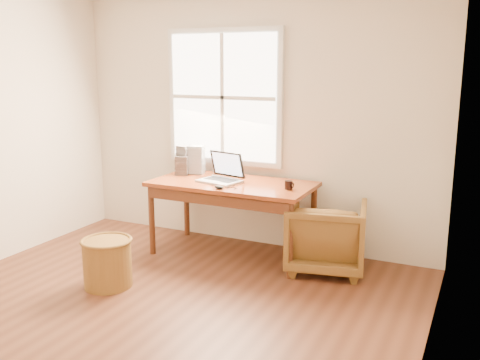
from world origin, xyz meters
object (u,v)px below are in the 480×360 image
object	(u,v)px
laptop	(219,167)
cd_stack_a	(197,160)
coffee_mug	(289,185)
wicker_stool	(107,263)
desk	(232,184)
armchair	(327,236)

from	to	relation	value
laptop	cd_stack_a	xyz separation A→B (m)	(-0.41, 0.27, -0.01)
coffee_mug	wicker_stool	bearing A→B (deg)	-116.58
coffee_mug	cd_stack_a	world-z (taller)	cd_stack_a
desk	wicker_stool	size ratio (longest dim) A/B	3.87
desk	armchair	bearing A→B (deg)	0.00
wicker_stool	coffee_mug	bearing A→B (deg)	42.45
coffee_mug	laptop	bearing A→B (deg)	-158.09
cd_stack_a	coffee_mug	bearing A→B (deg)	-12.97
armchair	wicker_stool	xyz separation A→B (m)	(-1.60, -1.18, -0.12)
desk	laptop	bearing A→B (deg)	-150.67
desk	cd_stack_a	xyz separation A→B (m)	(-0.52, 0.21, 0.17)
desk	coffee_mug	bearing A→B (deg)	-4.78
coffee_mug	cd_stack_a	xyz separation A→B (m)	(-1.13, 0.26, 0.11)
coffee_mug	cd_stack_a	size ratio (longest dim) A/B	0.28
desk	cd_stack_a	world-z (taller)	cd_stack_a
wicker_stool	cd_stack_a	bearing A→B (deg)	85.79
desk	cd_stack_a	size ratio (longest dim) A/B	5.41
armchair	laptop	size ratio (longest dim) A/B	1.65
wicker_stool	laptop	world-z (taller)	laptop
laptop	cd_stack_a	bearing A→B (deg)	159.70
desk	laptop	distance (m)	0.22
laptop	coffee_mug	bearing A→B (deg)	14.15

